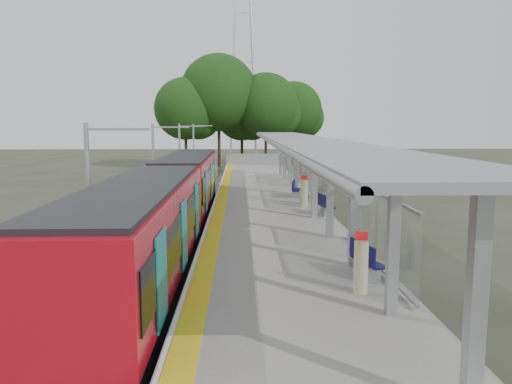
{
  "coord_description": "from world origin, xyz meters",
  "views": [
    {
      "loc": [
        -1.45,
        -8.92,
        5.36
      ],
      "look_at": [
        -0.75,
        13.52,
        2.3
      ],
      "focal_mm": 35.0,
      "sensor_mm": 36.0,
      "label": 1
    }
  ],
  "objects_px": {
    "bench_mid": "(325,204)",
    "bench_far": "(295,188)",
    "bench_near": "(366,259)",
    "info_pillar_near": "(361,266)",
    "train": "(171,200)",
    "litter_bin": "(303,196)",
    "info_pillar_far": "(304,193)"
  },
  "relations": [
    {
      "from": "litter_bin",
      "to": "info_pillar_far",
      "type": "bearing_deg",
      "value": -95.6
    },
    {
      "from": "info_pillar_far",
      "to": "litter_bin",
      "type": "height_order",
      "value": "info_pillar_far"
    },
    {
      "from": "bench_far",
      "to": "info_pillar_far",
      "type": "height_order",
      "value": "info_pillar_far"
    },
    {
      "from": "train",
      "to": "bench_mid",
      "type": "height_order",
      "value": "train"
    },
    {
      "from": "info_pillar_near",
      "to": "litter_bin",
      "type": "height_order",
      "value": "info_pillar_near"
    },
    {
      "from": "bench_near",
      "to": "bench_mid",
      "type": "xyz_separation_m",
      "value": [
        0.48,
        9.92,
        -0.01
      ]
    },
    {
      "from": "train",
      "to": "bench_near",
      "type": "bearing_deg",
      "value": -50.01
    },
    {
      "from": "info_pillar_near",
      "to": "bench_mid",
      "type": "bearing_deg",
      "value": 108.52
    },
    {
      "from": "info_pillar_far",
      "to": "bench_mid",
      "type": "bearing_deg",
      "value": -53.2
    },
    {
      "from": "bench_mid",
      "to": "info_pillar_far",
      "type": "bearing_deg",
      "value": 96.99
    },
    {
      "from": "bench_far",
      "to": "info_pillar_near",
      "type": "xyz_separation_m",
      "value": [
        -0.19,
        -17.35,
        0.19
      ]
    },
    {
      "from": "bench_near",
      "to": "info_pillar_near",
      "type": "distance_m",
      "value": 1.42
    },
    {
      "from": "bench_near",
      "to": "litter_bin",
      "type": "relative_size",
      "value": 1.85
    },
    {
      "from": "train",
      "to": "info_pillar_near",
      "type": "relative_size",
      "value": 16.91
    },
    {
      "from": "bench_near",
      "to": "bench_mid",
      "type": "relative_size",
      "value": 1.02
    },
    {
      "from": "bench_near",
      "to": "bench_far",
      "type": "bearing_deg",
      "value": 77.52
    },
    {
      "from": "bench_mid",
      "to": "litter_bin",
      "type": "xyz_separation_m",
      "value": [
        -0.6,
        3.39,
        -0.11
      ]
    },
    {
      "from": "bench_near",
      "to": "litter_bin",
      "type": "height_order",
      "value": "bench_near"
    },
    {
      "from": "info_pillar_near",
      "to": "train",
      "type": "bearing_deg",
      "value": 147.06
    },
    {
      "from": "bench_near",
      "to": "bench_far",
      "type": "xyz_separation_m",
      "value": [
        -0.28,
        16.02,
        -0.01
      ]
    },
    {
      "from": "info_pillar_near",
      "to": "litter_bin",
      "type": "bearing_deg",
      "value": 111.97
    },
    {
      "from": "train",
      "to": "info_pillar_far",
      "type": "bearing_deg",
      "value": 34.32
    },
    {
      "from": "train",
      "to": "bench_mid",
      "type": "relative_size",
      "value": 18.2
    },
    {
      "from": "litter_bin",
      "to": "info_pillar_near",
      "type": "bearing_deg",
      "value": -91.38
    },
    {
      "from": "bench_far",
      "to": "info_pillar_near",
      "type": "bearing_deg",
      "value": -78.5
    },
    {
      "from": "bench_far",
      "to": "info_pillar_far",
      "type": "relative_size",
      "value": 0.89
    },
    {
      "from": "train",
      "to": "bench_mid",
      "type": "distance_m",
      "value": 7.41
    },
    {
      "from": "info_pillar_far",
      "to": "info_pillar_near",
      "type": "bearing_deg",
      "value": -70.8
    },
    {
      "from": "bench_far",
      "to": "bench_mid",
      "type": "bearing_deg",
      "value": -70.74
    },
    {
      "from": "bench_far",
      "to": "litter_bin",
      "type": "bearing_deg",
      "value": -74.37
    },
    {
      "from": "train",
      "to": "bench_far",
      "type": "xyz_separation_m",
      "value": [
        6.35,
        8.12,
        -0.53
      ]
    },
    {
      "from": "bench_mid",
      "to": "bench_far",
      "type": "xyz_separation_m",
      "value": [
        -0.76,
        6.09,
        -0.01
      ]
    }
  ]
}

